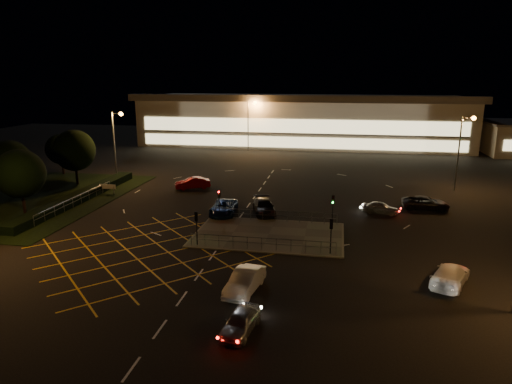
% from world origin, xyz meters
% --- Properties ---
extents(ground, '(180.00, 180.00, 0.00)m').
position_xyz_m(ground, '(0.00, 0.00, 0.00)').
color(ground, black).
rests_on(ground, ground).
extents(pedestrian_island, '(14.00, 9.00, 0.12)m').
position_xyz_m(pedestrian_island, '(2.00, -2.00, 0.06)').
color(pedestrian_island, '#4C4944').
rests_on(pedestrian_island, ground).
extents(grass_verge, '(18.00, 30.00, 0.08)m').
position_xyz_m(grass_verge, '(-28.00, 6.00, 0.04)').
color(grass_verge, black).
rests_on(grass_verge, ground).
extents(hedge, '(2.00, 26.00, 1.00)m').
position_xyz_m(hedge, '(-23.00, 6.00, 0.50)').
color(hedge, black).
rests_on(hedge, ground).
extents(supermarket, '(72.00, 26.50, 10.50)m').
position_xyz_m(supermarket, '(0.00, 61.95, 5.31)').
color(supermarket, beige).
rests_on(supermarket, ground).
extents(streetlight_nw, '(1.78, 0.56, 10.03)m').
position_xyz_m(streetlight_nw, '(-23.56, 18.00, 6.56)').
color(streetlight_nw, slate).
rests_on(streetlight_nw, ground).
extents(streetlight_ne, '(1.78, 0.56, 10.03)m').
position_xyz_m(streetlight_ne, '(24.44, 20.00, 6.56)').
color(streetlight_ne, slate).
rests_on(streetlight_ne, ground).
extents(streetlight_far_left, '(1.78, 0.56, 10.03)m').
position_xyz_m(streetlight_far_left, '(-9.56, 48.00, 6.56)').
color(streetlight_far_left, slate).
rests_on(streetlight_far_left, ground).
extents(streetlight_far_right, '(1.78, 0.56, 10.03)m').
position_xyz_m(streetlight_far_right, '(30.44, 50.00, 6.56)').
color(streetlight_far_right, slate).
rests_on(streetlight_far_right, ground).
extents(signal_sw, '(0.28, 0.30, 3.15)m').
position_xyz_m(signal_sw, '(-4.00, -5.99, 2.37)').
color(signal_sw, black).
rests_on(signal_sw, pedestrian_island).
extents(signal_se, '(0.28, 0.30, 3.15)m').
position_xyz_m(signal_se, '(8.00, -5.99, 2.37)').
color(signal_se, black).
rests_on(signal_se, pedestrian_island).
extents(signal_nw, '(0.28, 0.30, 3.15)m').
position_xyz_m(signal_nw, '(-4.00, 1.99, 2.37)').
color(signal_nw, black).
rests_on(signal_nw, pedestrian_island).
extents(signal_ne, '(0.28, 0.30, 3.15)m').
position_xyz_m(signal_ne, '(8.00, 1.99, 2.37)').
color(signal_ne, black).
rests_on(signal_ne, pedestrian_island).
extents(tree_b, '(5.40, 5.40, 7.35)m').
position_xyz_m(tree_b, '(-32.00, 6.00, 4.64)').
color(tree_b, black).
rests_on(tree_b, ground).
extents(tree_c, '(5.76, 5.76, 7.84)m').
position_xyz_m(tree_c, '(-28.00, 14.00, 4.95)').
color(tree_c, black).
rests_on(tree_c, ground).
extents(tree_d, '(4.68, 4.68, 6.37)m').
position_xyz_m(tree_d, '(-34.00, 20.00, 4.02)').
color(tree_d, black).
rests_on(tree_d, ground).
extents(tree_e, '(5.40, 5.40, 7.35)m').
position_xyz_m(tree_e, '(-26.00, 0.00, 4.64)').
color(tree_e, black).
rests_on(tree_e, ground).
extents(car_near_silver, '(2.19, 4.19, 1.36)m').
position_xyz_m(car_near_silver, '(2.94, -19.39, 0.68)').
color(car_near_silver, silver).
rests_on(car_near_silver, ground).
extents(car_queue_white, '(2.43, 5.00, 1.58)m').
position_xyz_m(car_queue_white, '(2.11, -14.10, 0.79)').
color(car_queue_white, silver).
rests_on(car_queue_white, ground).
extents(car_left_blue, '(3.01, 5.81, 1.56)m').
position_xyz_m(car_left_blue, '(-4.04, 3.99, 0.78)').
color(car_left_blue, '#0B1D47').
rests_on(car_left_blue, ground).
extents(car_far_dkgrey, '(3.65, 5.78, 1.56)m').
position_xyz_m(car_far_dkgrey, '(0.37, 5.00, 0.78)').
color(car_far_dkgrey, black).
rests_on(car_far_dkgrey, ground).
extents(car_right_silver, '(4.22, 2.52, 1.34)m').
position_xyz_m(car_right_silver, '(13.29, 7.35, 0.67)').
color(car_right_silver, silver).
rests_on(car_right_silver, ground).
extents(car_circ_red, '(5.01, 3.56, 1.57)m').
position_xyz_m(car_circ_red, '(-11.17, 14.78, 0.78)').
color(car_circ_red, maroon).
rests_on(car_circ_red, ground).
extents(car_east_grey, '(5.37, 2.54, 1.48)m').
position_xyz_m(car_east_grey, '(18.58, 10.10, 0.74)').
color(car_east_grey, black).
rests_on(car_east_grey, ground).
extents(car_approach_white, '(4.06, 5.63, 1.51)m').
position_xyz_m(car_approach_white, '(16.86, -10.32, 0.76)').
color(car_approach_white, '#B9B9B9').
rests_on(car_approach_white, ground).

